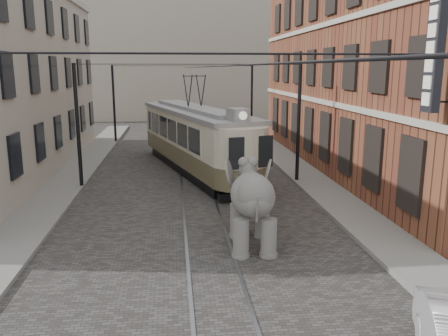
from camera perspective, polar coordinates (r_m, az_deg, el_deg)
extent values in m
plane|color=#454240|center=(17.42, -2.51, -7.02)|extent=(120.00, 120.00, 0.00)
cube|color=slate|center=(18.74, 16.21, -5.86)|extent=(2.00, 60.00, 0.15)
cube|color=slate|center=(18.20, -23.55, -6.96)|extent=(2.00, 60.00, 0.15)
cube|color=brown|center=(28.13, 19.51, 12.10)|extent=(8.00, 26.00, 12.00)
cube|color=#9E9682|center=(56.44, -5.39, 13.49)|extent=(28.00, 10.00, 14.00)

